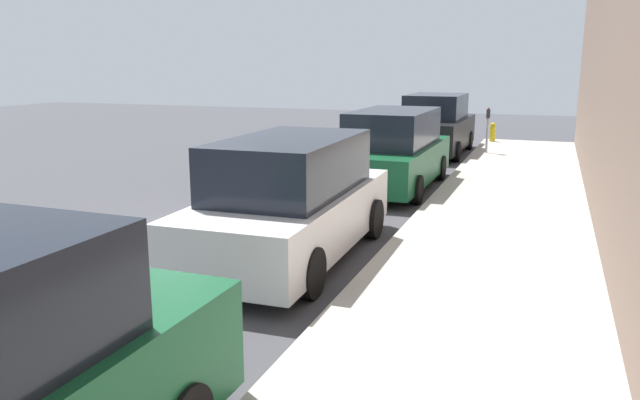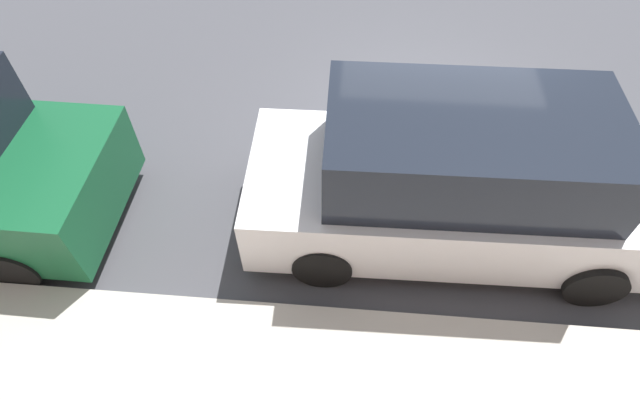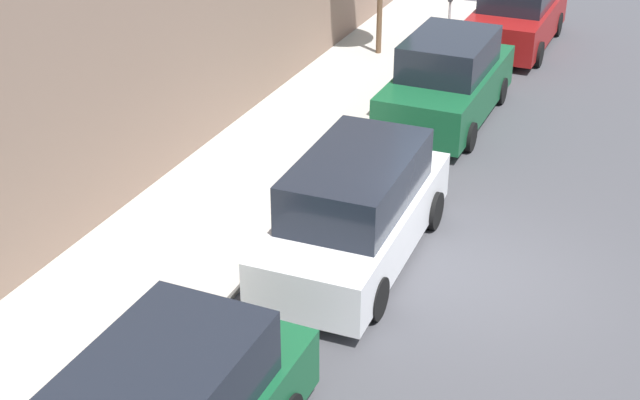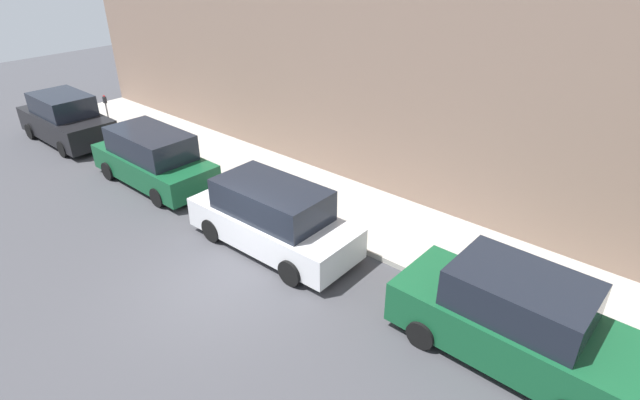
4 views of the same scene
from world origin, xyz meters
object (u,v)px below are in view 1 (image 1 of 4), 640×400
Objects in this scene: parking_meter_far at (488,125)px; fire_hydrant at (493,132)px; parked_minivan_fourth at (393,151)px; parked_suv_fifth at (435,126)px; parked_minivan_third at (291,200)px.

parking_meter_far is 3.17m from fire_hydrant.
parked_minivan_fourth is 6.25m from parking_meter_far.
parked_suv_fifth is 6.99× the size of fire_hydrant.
parked_minivan_fourth reaches higher than parking_meter_far.
parked_minivan_third is 1.02× the size of parked_suv_fifth.
parked_minivan_third is at bearing -98.48° from parking_meter_far.
parking_meter_far is at bearing 74.92° from parked_minivan_fourth.
parking_meter_far is 2.10× the size of fire_hydrant.
fire_hydrant is at bearing 80.54° from parked_minivan_fourth.
parked_suv_fifth is (0.08, 12.16, 0.01)m from parked_minivan_third.
parked_minivan_fourth is 3.40× the size of parking_meter_far.
parked_minivan_third is 7.15× the size of fire_hydrant.
parked_minivan_fourth is 7.13× the size of fire_hydrant.
parked_minivan_third is 12.11m from parking_meter_far.
parked_minivan_third is at bearing -96.37° from fire_hydrant.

